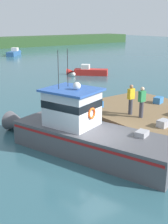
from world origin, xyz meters
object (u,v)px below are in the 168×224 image
(crate_single_far, at_px, (158,100))
(moored_boat_near_channel, at_px, (88,71))
(deckhand_further_back, at_px, (131,99))
(deckhand_by_the_boat, at_px, (142,102))
(crate_single_by_cleat, at_px, (163,123))
(bait_bucket, at_px, (101,104))
(mooring_buoy_spare_mooring, at_px, (74,74))
(moored_boat_outer_mooring, at_px, (14,53))
(main_fishing_boat, at_px, (83,131))

(crate_single_far, height_order, moored_boat_near_channel, crate_single_far)
(deckhand_further_back, bearing_deg, deckhand_by_the_boat, -86.20)
(crate_single_by_cleat, relative_size, bait_bucket, 1.76)
(crate_single_by_cleat, bearing_deg, mooring_buoy_spare_mooring, 66.72)
(crate_single_by_cleat, bearing_deg, deckhand_by_the_boat, 82.24)
(deckhand_further_back, relative_size, moored_boat_outer_mooring, 0.34)
(main_fishing_boat, relative_size, deckhand_by_the_boat, 6.06)
(bait_bucket, distance_m, deckhand_further_back, 2.18)
(crate_single_far, relative_size, moored_boat_outer_mooring, 0.12)
(main_fishing_boat, xyz_separation_m, moored_boat_outer_mooring, (15.43, 42.12, -0.52))
(bait_bucket, bearing_deg, mooring_buoy_spare_mooring, 60.32)
(crate_single_by_cleat, height_order, moored_boat_near_channel, crate_single_by_cleat)
(main_fishing_boat, relative_size, moored_boat_outer_mooring, 2.06)
(bait_bucket, relative_size, deckhand_by_the_boat, 0.21)
(deckhand_by_the_boat, distance_m, deckhand_further_back, 0.73)
(crate_single_far, height_order, deckhand_by_the_boat, deckhand_by_the_boat)
(deckhand_by_the_boat, bearing_deg, crate_single_far, 23.39)
(crate_single_by_cleat, height_order, deckhand_further_back, deckhand_further_back)
(deckhand_further_back, height_order, moored_boat_near_channel, deckhand_further_back)
(bait_bucket, relative_size, deckhand_further_back, 0.21)
(crate_single_far, xyz_separation_m, moored_boat_outer_mooring, (9.08, 41.42, -0.91))
(crate_single_by_cleat, height_order, deckhand_by_the_boat, deckhand_by_the_boat)
(crate_single_by_cleat, xyz_separation_m, deckhand_further_back, (0.17, 2.35, 0.69))
(crate_single_far, relative_size, deckhand_further_back, 0.37)
(main_fishing_boat, xyz_separation_m, deckhand_by_the_boat, (3.37, -0.58, 1.05))
(main_fishing_boat, xyz_separation_m, crate_single_by_cleat, (3.15, -2.21, 0.36))
(deckhand_further_back, relative_size, mooring_buoy_spare_mooring, 3.53)
(bait_bucket, bearing_deg, crate_single_by_cleat, -87.60)
(bait_bucket, relative_size, moored_boat_outer_mooring, 0.07)
(deckhand_further_back, bearing_deg, crate_single_far, 10.47)
(crate_single_far, bearing_deg, moored_boat_outer_mooring, 77.63)
(main_fishing_boat, xyz_separation_m, deckhand_further_back, (3.32, 0.14, 1.05))
(crate_single_by_cleat, distance_m, moored_boat_near_channel, 21.50)
(main_fishing_boat, distance_m, moored_boat_outer_mooring, 44.86)
(crate_single_by_cleat, relative_size, moored_boat_outer_mooring, 0.12)
(crate_single_far, bearing_deg, deckhand_by_the_boat, -156.61)
(mooring_buoy_spare_mooring, bearing_deg, deckhand_further_back, -115.64)
(deckhand_further_back, xyz_separation_m, mooring_buoy_spare_mooring, (8.09, 16.86, -1.83))
(deckhand_by_the_boat, bearing_deg, bait_bucket, 98.35)
(moored_boat_outer_mooring, relative_size, mooring_buoy_spare_mooring, 10.40)
(main_fishing_boat, distance_m, crate_single_far, 6.40)
(main_fishing_boat, relative_size, crate_single_far, 16.48)
(deckhand_further_back, bearing_deg, moored_boat_outer_mooring, 73.91)
(bait_bucket, bearing_deg, deckhand_further_back, -80.04)
(main_fishing_boat, distance_m, mooring_buoy_spare_mooring, 20.49)
(moored_boat_near_channel, bearing_deg, deckhand_further_back, -121.13)
(main_fishing_boat, xyz_separation_m, bait_bucket, (2.97, 2.18, 0.36))
(crate_single_by_cleat, bearing_deg, moored_boat_outer_mooring, 74.51)
(main_fishing_boat, height_order, crate_single_by_cleat, main_fishing_boat)
(main_fishing_boat, height_order, deckhand_by_the_boat, main_fishing_boat)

